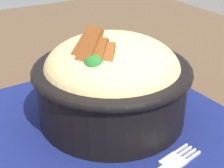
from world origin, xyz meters
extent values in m
cube|color=#4C3826|center=(0.00, 0.00, 0.71)|extent=(1.31, 0.98, 0.04)
cylinder|color=#412F20|center=(-0.59, 0.43, 0.34)|extent=(0.04, 0.04, 0.69)
cube|color=#11194C|center=(0.03, -0.03, 0.72)|extent=(0.42, 0.34, 0.00)
cylinder|color=black|center=(-0.01, -0.02, 0.76)|extent=(0.19, 0.19, 0.08)
torus|color=black|center=(-0.01, -0.02, 0.80)|extent=(0.20, 0.20, 0.01)
ellipsoid|color=tan|center=(-0.01, -0.02, 0.80)|extent=(0.21, 0.21, 0.09)
sphere|color=#1F6023|center=(0.02, -0.06, 0.82)|extent=(0.03, 0.03, 0.03)
sphere|color=#1F6023|center=(0.01, -0.06, 0.82)|extent=(0.03, 0.03, 0.03)
cylinder|color=orange|center=(-0.01, 0.03, 0.82)|extent=(0.03, 0.03, 0.01)
cylinder|color=orange|center=(0.03, 0.01, 0.82)|extent=(0.03, 0.02, 0.01)
cube|color=brown|center=(0.00, -0.07, 0.83)|extent=(0.03, 0.04, 0.04)
cube|color=brown|center=(0.01, -0.07, 0.83)|extent=(0.04, 0.05, 0.06)
cube|color=brown|center=(0.02, -0.06, 0.83)|extent=(0.04, 0.04, 0.05)
cube|color=brown|center=(0.03, -0.05, 0.83)|extent=(0.04, 0.04, 0.04)
cube|color=#B5B5B5|center=(0.11, -0.01, 0.73)|extent=(0.03, 0.03, 0.00)
cube|color=#B5B5B5|center=(0.11, 0.01, 0.73)|extent=(0.01, 0.02, 0.00)
cube|color=#B5B5B5|center=(0.11, 0.01, 0.73)|extent=(0.01, 0.02, 0.00)
cube|color=#B5B5B5|center=(0.10, 0.01, 0.73)|extent=(0.01, 0.02, 0.00)
cube|color=#B5B5B5|center=(0.09, 0.01, 0.73)|extent=(0.01, 0.02, 0.00)
camera|label=1|loc=(0.33, -0.22, 0.98)|focal=54.75mm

